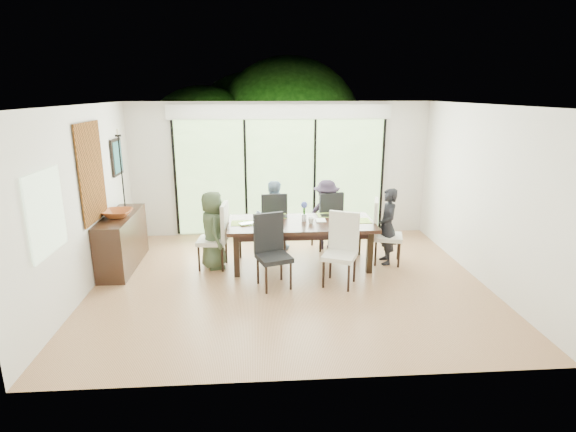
{
  "coord_description": "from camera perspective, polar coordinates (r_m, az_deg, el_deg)",
  "views": [
    {
      "loc": [
        -0.48,
        -6.5,
        2.89
      ],
      "look_at": [
        0.0,
        0.25,
        1.0
      ],
      "focal_mm": 28.0,
      "sensor_mm": 36.0,
      "label": 1
    }
  ],
  "objects": [
    {
      "name": "floor",
      "position": [
        7.13,
        0.14,
        -8.35
      ],
      "size": [
        6.0,
        5.0,
        0.01
      ],
      "primitive_type": "cube",
      "color": "brown",
      "rests_on": "ground"
    },
    {
      "name": "ceiling",
      "position": [
        6.52,
        0.16,
        13.98
      ],
      "size": [
        6.0,
        5.0,
        0.01
      ],
      "primitive_type": "cube",
      "color": "white",
      "rests_on": "wall_back"
    },
    {
      "name": "wall_back",
      "position": [
        9.15,
        -1.0,
        5.91
      ],
      "size": [
        6.0,
        0.02,
        2.7
      ],
      "primitive_type": "cube",
      "color": "silver",
      "rests_on": "floor"
    },
    {
      "name": "wall_front",
      "position": [
        4.3,
        2.61,
        -5.35
      ],
      "size": [
        6.0,
        0.02,
        2.7
      ],
      "primitive_type": "cube",
      "color": "beige",
      "rests_on": "floor"
    },
    {
      "name": "wall_left",
      "position": [
        7.14,
        -24.71,
        1.71
      ],
      "size": [
        0.02,
        5.0,
        2.7
      ],
      "primitive_type": "cube",
      "color": "silver",
      "rests_on": "floor"
    },
    {
      "name": "wall_right",
      "position": [
        7.54,
        23.65,
        2.49
      ],
      "size": [
        0.02,
        5.0,
        2.7
      ],
      "primitive_type": "cube",
      "color": "silver",
      "rests_on": "floor"
    },
    {
      "name": "glass_doors",
      "position": [
        9.14,
        -0.99,
        4.94
      ],
      "size": [
        4.2,
        0.02,
        2.3
      ],
      "primitive_type": "cube",
      "color": "#598C3F",
      "rests_on": "wall_back"
    },
    {
      "name": "blinds_header",
      "position": [
        8.98,
        -1.02,
        13.1
      ],
      "size": [
        4.4,
        0.06,
        0.28
      ],
      "primitive_type": "cube",
      "color": "white",
      "rests_on": "wall_back"
    },
    {
      "name": "mullion_a",
      "position": [
        9.26,
        -14.11,
        4.61
      ],
      "size": [
        0.05,
        0.04,
        2.3
      ],
      "primitive_type": "cube",
      "color": "black",
      "rests_on": "wall_back"
    },
    {
      "name": "mullion_b",
      "position": [
        9.12,
        -5.39,
        4.85
      ],
      "size": [
        0.05,
        0.04,
        2.3
      ],
      "primitive_type": "cube",
      "color": "black",
      "rests_on": "wall_back"
    },
    {
      "name": "mullion_c",
      "position": [
        9.19,
        3.39,
        4.98
      ],
      "size": [
        0.05,
        0.04,
        2.3
      ],
      "primitive_type": "cube",
      "color": "black",
      "rests_on": "wall_back"
    },
    {
      "name": "mullion_d",
      "position": [
        9.48,
        11.85,
        4.99
      ],
      "size": [
        0.05,
        0.04,
        2.3
      ],
      "primitive_type": "cube",
      "color": "black",
      "rests_on": "wall_back"
    },
    {
      "name": "side_window",
      "position": [
        6.02,
        -28.37,
        0.35
      ],
      "size": [
        0.02,
        0.9,
        1.0
      ],
      "primitive_type": "cube",
      "color": "#8CAD7F",
      "rests_on": "wall_left"
    },
    {
      "name": "deck",
      "position": [
        10.34,
        -1.23,
        -0.93
      ],
      "size": [
        6.0,
        1.8,
        0.1
      ],
      "primitive_type": "cube",
      "color": "brown",
      "rests_on": "ground"
    },
    {
      "name": "rail_top",
      "position": [
        10.96,
        -1.46,
        3.26
      ],
      "size": [
        6.0,
        0.08,
        0.06
      ],
      "primitive_type": "cube",
      "color": "brown",
      "rests_on": "deck"
    },
    {
      "name": "foliage_left",
      "position": [
        11.86,
        -10.53,
        8.31
      ],
      "size": [
        3.2,
        3.2,
        3.2
      ],
      "primitive_type": "sphere",
      "color": "#14380F",
      "rests_on": "ground"
    },
    {
      "name": "foliage_mid",
      "position": [
        12.38,
        0.03,
        10.54
      ],
      "size": [
        4.0,
        4.0,
        4.0
      ],
      "primitive_type": "sphere",
      "color": "#14380F",
      "rests_on": "ground"
    },
    {
      "name": "foliage_right",
      "position": [
        11.92,
        9.05,
        7.54
      ],
      "size": [
        2.8,
        2.8,
        2.8
      ],
      "primitive_type": "sphere",
      "color": "#14380F",
      "rests_on": "ground"
    },
    {
      "name": "foliage_far",
      "position": [
        13.06,
        -4.64,
        9.96
      ],
      "size": [
        3.6,
        3.6,
        3.6
      ],
      "primitive_type": "sphere",
      "color": "#14380F",
      "rests_on": "ground"
    },
    {
      "name": "table_top",
      "position": [
        7.55,
        1.71,
        -0.99
      ],
      "size": [
        2.45,
        1.12,
        0.06
      ],
      "primitive_type": "cube",
      "color": "black",
      "rests_on": "floor"
    },
    {
      "name": "table_apron",
      "position": [
        7.58,
        1.71,
        -1.66
      ],
      "size": [
        2.24,
        0.92,
        0.1
      ],
      "primitive_type": "cube",
      "color": "black",
      "rests_on": "floor"
    },
    {
      "name": "table_leg_fl",
      "position": [
        7.24,
        -6.54,
        -5.03
      ],
      "size": [
        0.09,
        0.09,
        0.7
      ],
      "primitive_type": "cube",
      "color": "black",
      "rests_on": "floor"
    },
    {
      "name": "table_leg_fr",
      "position": [
        7.45,
        10.34,
        -4.57
      ],
      "size": [
        0.09,
        0.09,
        0.7
      ],
      "primitive_type": "cube",
      "color": "black",
      "rests_on": "floor"
    },
    {
      "name": "table_leg_bl",
      "position": [
        8.05,
        -6.3,
        -2.88
      ],
      "size": [
        0.09,
        0.09,
        0.7
      ],
      "primitive_type": "cube",
      "color": "black",
      "rests_on": "floor"
    },
    {
      "name": "table_leg_br",
      "position": [
        8.24,
        8.89,
        -2.53
      ],
      "size": [
        0.09,
        0.09,
        0.7
      ],
      "primitive_type": "cube",
      "color": "black",
      "rests_on": "floor"
    },
    {
      "name": "chair_left_end",
      "position": [
        7.6,
        -9.63,
        -2.46
      ],
      "size": [
        0.52,
        0.52,
        1.12
      ],
      "primitive_type": null,
      "rotation": [
        0.0,
        0.0,
        -1.67
      ],
      "color": "beige",
      "rests_on": "floor"
    },
    {
      "name": "chair_right_end",
      "position": [
        7.89,
        12.61,
        -1.96
      ],
      "size": [
        0.58,
        0.58,
        1.12
      ],
      "primitive_type": null,
      "rotation": [
        0.0,
        0.0,
        1.3
      ],
      "color": "silver",
      "rests_on": "floor"
    },
    {
      "name": "chair_far_left",
      "position": [
        8.38,
        -1.94,
        -0.54
      ],
      "size": [
        0.51,
        0.51,
        1.12
      ],
      "primitive_type": null,
      "rotation": [
        0.0,
        0.0,
        3.23
      ],
      "color": "black",
      "rests_on": "floor"
    },
    {
      "name": "chair_far_right",
      "position": [
        8.48,
        4.83,
        -0.4
      ],
      "size": [
        0.58,
        0.58,
        1.12
      ],
      "primitive_type": null,
      "rotation": [
        0.0,
        0.0,
        3.42
      ],
      "color": "black",
      "rests_on": "floor"
    },
    {
      "name": "chair_near_left",
      "position": [
        6.75,
        -1.8,
        -4.59
      ],
      "size": [
        0.59,
        0.59,
        1.12
      ],
      "primitive_type": null,
      "rotation": [
        0.0,
        0.0,
        0.32
      ],
      "color": "black",
      "rests_on": "floor"
    },
    {
      "name": "chair_near_right",
      "position": [
        6.86,
        6.6,
        -4.36
      ],
      "size": [
        0.62,
        0.62,
        1.12
      ],
      "primitive_type": null,
      "rotation": [
        0.0,
        0.0,
        -0.43
      ],
      "color": "silver",
      "rests_on": "floor"
    },
    {
      "name": "person_left_end",
      "position": [
        7.57,
        -9.51,
        -1.76
      ],
      "size": [
        0.49,
        0.68,
        1.32
      ],
      "primitive_type": "imported",
      "rotation": [
        0.0,
        0.0,
        1.76
      ],
      "color": "#3B4A31",
      "rests_on": "floor"
    },
    {
      "name": "person_right_end",
      "position": [
        7.86,
        12.51,
        -1.29
      ],
      "size": [
        0.4,
        0.62,
        1.32
      ],
      "primitive_type": "imported",
      "rotation": [
        0.0,
        0.0,
        -1.6
      ],
      "color": "black",
      "rests_on": "floor"
    },
    {
      "name": "person_far_left",
      "position": [
        8.34,
        -1.94,
        0.06
      ],
      "size": [
        0.65,
        0.45,
        1.32
      ],
      "primitive_type": "imported",
      "rotation": [
        0.0,
        0.0,
        3.26
      ],
      "color": "#7994AF",
      "rests_on": "floor"
    },
    {
      "name": "person_far_right",
      "position": [
        8.43,
        4.87,
        0.19
      ],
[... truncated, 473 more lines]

